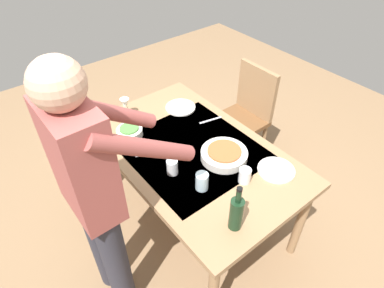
{
  "coord_description": "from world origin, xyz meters",
  "views": [
    {
      "loc": [
        -1.27,
        1.01,
        2.2
      ],
      "look_at": [
        0.0,
        0.0,
        0.79
      ],
      "focal_mm": 30.77,
      "sensor_mm": 36.0,
      "label": 1
    }
  ],
  "objects_px": {
    "water_cup_near_left": "(172,167)",
    "dinner_plate_near": "(180,107)",
    "dinner_plate_far": "(276,170)",
    "person_server": "(94,192)",
    "water_cup_far_right": "(99,121)",
    "wine_glass_left": "(125,104)",
    "wine_bottle": "(236,213)",
    "water_cup_near_right": "(245,175)",
    "serving_bowl_pasta": "(224,154)",
    "side_bowl_salad": "(130,132)",
    "chair_near": "(247,111)",
    "dining_table": "(192,158)",
    "water_cup_far_left": "(202,181)"
  },
  "relations": [
    {
      "from": "wine_glass_left",
      "to": "water_cup_near_left",
      "type": "distance_m",
      "value": 0.7
    },
    {
      "from": "water_cup_near_left",
      "to": "dinner_plate_near",
      "type": "xyz_separation_m",
      "value": [
        0.53,
        -0.46,
        -0.04
      ]
    },
    {
      "from": "wine_bottle",
      "to": "water_cup_near_left",
      "type": "xyz_separation_m",
      "value": [
        0.52,
        0.03,
        -0.06
      ]
    },
    {
      "from": "chair_near",
      "to": "side_bowl_salad",
      "type": "height_order",
      "value": "chair_near"
    },
    {
      "from": "serving_bowl_pasta",
      "to": "side_bowl_salad",
      "type": "bearing_deg",
      "value": 31.59
    },
    {
      "from": "serving_bowl_pasta",
      "to": "dining_table",
      "type": "bearing_deg",
      "value": 30.01
    },
    {
      "from": "wine_glass_left",
      "to": "dinner_plate_far",
      "type": "height_order",
      "value": "wine_glass_left"
    },
    {
      "from": "dining_table",
      "to": "dinner_plate_far",
      "type": "xyz_separation_m",
      "value": [
        -0.48,
        -0.29,
        0.08
      ]
    },
    {
      "from": "dining_table",
      "to": "person_server",
      "type": "height_order",
      "value": "person_server"
    },
    {
      "from": "person_server",
      "to": "water_cup_near_right",
      "type": "relative_size",
      "value": 17.8
    },
    {
      "from": "person_server",
      "to": "side_bowl_salad",
      "type": "xyz_separation_m",
      "value": [
        0.53,
        -0.48,
        -0.19
      ]
    },
    {
      "from": "water_cup_near_right",
      "to": "water_cup_near_left",
      "type": "bearing_deg",
      "value": 42.34
    },
    {
      "from": "person_server",
      "to": "dinner_plate_far",
      "type": "height_order",
      "value": "person_server"
    },
    {
      "from": "chair_near",
      "to": "dinner_plate_far",
      "type": "height_order",
      "value": "chair_near"
    },
    {
      "from": "side_bowl_salad",
      "to": "water_cup_far_right",
      "type": "bearing_deg",
      "value": 26.08
    },
    {
      "from": "water_cup_near_right",
      "to": "serving_bowl_pasta",
      "type": "relative_size",
      "value": 0.32
    },
    {
      "from": "water_cup_far_right",
      "to": "water_cup_far_left",
      "type": "bearing_deg",
      "value": -167.98
    },
    {
      "from": "dining_table",
      "to": "chair_near",
      "type": "height_order",
      "value": "chair_near"
    },
    {
      "from": "water_cup_far_left",
      "to": "dinner_plate_far",
      "type": "height_order",
      "value": "water_cup_far_left"
    },
    {
      "from": "dining_table",
      "to": "water_cup_near_left",
      "type": "distance_m",
      "value": 0.27
    },
    {
      "from": "wine_bottle",
      "to": "dinner_plate_far",
      "type": "relative_size",
      "value": 1.29
    },
    {
      "from": "dining_table",
      "to": "serving_bowl_pasta",
      "type": "relative_size",
      "value": 5.02
    },
    {
      "from": "water_cup_near_left",
      "to": "water_cup_near_right",
      "type": "height_order",
      "value": "water_cup_near_left"
    },
    {
      "from": "wine_bottle",
      "to": "dinner_plate_near",
      "type": "distance_m",
      "value": 1.13
    },
    {
      "from": "person_server",
      "to": "serving_bowl_pasta",
      "type": "xyz_separation_m",
      "value": [
        -0.05,
        -0.83,
        -0.19
      ]
    },
    {
      "from": "water_cup_far_left",
      "to": "water_cup_far_right",
      "type": "xyz_separation_m",
      "value": [
        0.92,
        0.2,
        -0.01
      ]
    },
    {
      "from": "dining_table",
      "to": "side_bowl_salad",
      "type": "bearing_deg",
      "value": 32.35
    },
    {
      "from": "water_cup_near_left",
      "to": "side_bowl_salad",
      "type": "distance_m",
      "value": 0.48
    },
    {
      "from": "water_cup_near_right",
      "to": "serving_bowl_pasta",
      "type": "bearing_deg",
      "value": -10.59
    },
    {
      "from": "chair_near",
      "to": "water_cup_near_right",
      "type": "relative_size",
      "value": 9.59
    },
    {
      "from": "dinner_plate_near",
      "to": "wine_bottle",
      "type": "bearing_deg",
      "value": 157.59
    },
    {
      "from": "water_cup_far_right",
      "to": "dinner_plate_near",
      "type": "bearing_deg",
      "value": -107.25
    },
    {
      "from": "dining_table",
      "to": "side_bowl_salad",
      "type": "xyz_separation_m",
      "value": [
        0.39,
        0.24,
        0.11
      ]
    },
    {
      "from": "wine_glass_left",
      "to": "water_cup_near_right",
      "type": "xyz_separation_m",
      "value": [
        -1.02,
        -0.21,
        -0.06
      ]
    },
    {
      "from": "water_cup_far_left",
      "to": "serving_bowl_pasta",
      "type": "xyz_separation_m",
      "value": [
        0.11,
        -0.27,
        -0.02
      ]
    },
    {
      "from": "wine_bottle",
      "to": "wine_glass_left",
      "type": "relative_size",
      "value": 1.96
    },
    {
      "from": "person_server",
      "to": "wine_glass_left",
      "type": "height_order",
      "value": "person_server"
    },
    {
      "from": "chair_near",
      "to": "wine_glass_left",
      "type": "height_order",
      "value": "chair_near"
    },
    {
      "from": "chair_near",
      "to": "dinner_plate_far",
      "type": "xyz_separation_m",
      "value": [
        -0.77,
        0.56,
        0.22
      ]
    },
    {
      "from": "serving_bowl_pasta",
      "to": "side_bowl_salad",
      "type": "distance_m",
      "value": 0.68
    },
    {
      "from": "chair_near",
      "to": "dinner_plate_near",
      "type": "bearing_deg",
      "value": 76.67
    },
    {
      "from": "dining_table",
      "to": "wine_glass_left",
      "type": "xyz_separation_m",
      "value": [
        0.6,
        0.15,
        0.18
      ]
    },
    {
      "from": "water_cup_far_left",
      "to": "dinner_plate_far",
      "type": "xyz_separation_m",
      "value": [
        -0.18,
        -0.45,
        -0.05
      ]
    },
    {
      "from": "dining_table",
      "to": "chair_near",
      "type": "relative_size",
      "value": 1.66
    },
    {
      "from": "side_bowl_salad",
      "to": "dinner_plate_near",
      "type": "xyz_separation_m",
      "value": [
        0.05,
        -0.48,
        -0.03
      ]
    },
    {
      "from": "chair_near",
      "to": "dinner_plate_near",
      "type": "relative_size",
      "value": 3.96
    },
    {
      "from": "dinner_plate_near",
      "to": "serving_bowl_pasta",
      "type": "bearing_deg",
      "value": 169.02
    },
    {
      "from": "water_cup_near_left",
      "to": "dinner_plate_far",
      "type": "height_order",
      "value": "water_cup_near_left"
    },
    {
      "from": "chair_near",
      "to": "wine_glass_left",
      "type": "xyz_separation_m",
      "value": [
        0.31,
        0.99,
        0.32
      ]
    },
    {
      "from": "person_server",
      "to": "chair_near",
      "type": "bearing_deg",
      "value": -74.65
    }
  ]
}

